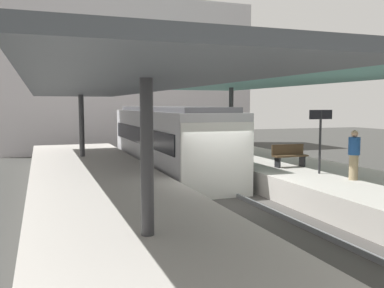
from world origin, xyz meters
name	(u,v)px	position (x,y,z in m)	size (l,w,h in m)	color
ground_plane	(225,209)	(0.00, 0.00, 0.00)	(80.00, 80.00, 0.00)	#383835
platform_left	(108,203)	(-3.80, 0.00, 0.50)	(4.40, 28.00, 1.00)	#ADA8A0
platform_right	(323,186)	(3.80, 0.00, 0.50)	(4.40, 28.00, 1.00)	#ADA8A0
track_ballast	(226,206)	(0.00, 0.00, 0.10)	(3.20, 28.00, 0.20)	#423F3D
rail_near_side	(205,203)	(-0.72, 0.00, 0.27)	(0.08, 28.00, 0.14)	slate
rail_far_side	(245,199)	(0.72, 0.00, 0.27)	(0.08, 28.00, 0.14)	slate
commuter_train	(168,140)	(0.00, 6.49, 1.73)	(2.78, 11.80, 3.10)	#ADADB2
canopy_left	(99,89)	(-3.80, 1.40, 3.90)	(4.18, 21.00, 3.01)	#333335
canopy_right	(303,80)	(3.80, 1.40, 4.32)	(4.18, 21.00, 3.44)	#333335
platform_bench	(289,155)	(3.40, 1.59, 1.46)	(1.40, 0.41, 0.86)	black
platform_sign	(320,127)	(3.49, -0.17, 2.62)	(0.90, 0.08, 2.21)	#262628
passenger_near_bench	(354,154)	(3.73, -1.57, 1.82)	(0.36, 0.36, 1.58)	#998460
station_building_backdrop	(127,77)	(0.79, 20.00, 5.50)	(18.00, 6.00, 11.00)	#B7B2B7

